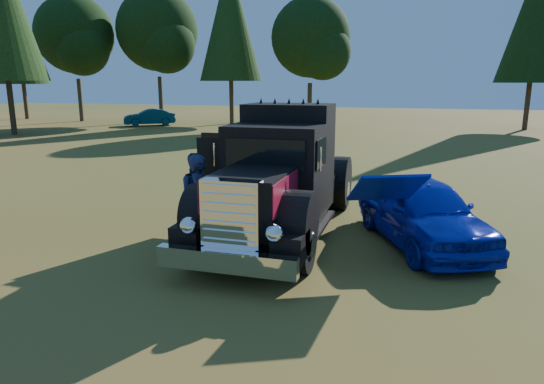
{
  "coord_description": "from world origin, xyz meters",
  "views": [
    {
      "loc": [
        4.13,
        -8.71,
        3.52
      ],
      "look_at": [
        1.25,
        1.08,
        1.19
      ],
      "focal_mm": 32.0,
      "sensor_mm": 36.0,
      "label": 1
    }
  ],
  "objects_px": {
    "distant_teal_car": "(149,117)",
    "spectator_near": "(201,201)",
    "spectator_far": "(199,195)",
    "hotrod_coupe": "(422,211)",
    "diamond_t_truck": "(279,181)"
  },
  "relations": [
    {
      "from": "distant_teal_car",
      "to": "spectator_near",
      "type": "bearing_deg",
      "value": -2.83
    },
    {
      "from": "hotrod_coupe",
      "to": "distant_teal_car",
      "type": "bearing_deg",
      "value": 130.58
    },
    {
      "from": "hotrod_coupe",
      "to": "spectator_far",
      "type": "height_order",
      "value": "spectator_far"
    },
    {
      "from": "spectator_near",
      "to": "spectator_far",
      "type": "distance_m",
      "value": 0.75
    },
    {
      "from": "hotrod_coupe",
      "to": "spectator_near",
      "type": "distance_m",
      "value": 4.83
    },
    {
      "from": "hotrod_coupe",
      "to": "spectator_near",
      "type": "height_order",
      "value": "spectator_near"
    },
    {
      "from": "hotrod_coupe",
      "to": "spectator_far",
      "type": "bearing_deg",
      "value": -170.43
    },
    {
      "from": "spectator_far",
      "to": "diamond_t_truck",
      "type": "bearing_deg",
      "value": -22.27
    },
    {
      "from": "diamond_t_truck",
      "to": "distant_teal_car",
      "type": "height_order",
      "value": "diamond_t_truck"
    },
    {
      "from": "spectator_near",
      "to": "spectator_far",
      "type": "relative_size",
      "value": 1.04
    },
    {
      "from": "diamond_t_truck",
      "to": "spectator_far",
      "type": "distance_m",
      "value": 1.87
    },
    {
      "from": "diamond_t_truck",
      "to": "spectator_far",
      "type": "xyz_separation_m",
      "value": [
        -1.75,
        -0.58,
        -0.31
      ]
    },
    {
      "from": "spectator_near",
      "to": "distant_teal_car",
      "type": "height_order",
      "value": "spectator_near"
    },
    {
      "from": "hotrod_coupe",
      "to": "diamond_t_truck",
      "type": "bearing_deg",
      "value": -175.38
    },
    {
      "from": "spectator_near",
      "to": "diamond_t_truck",
      "type": "bearing_deg",
      "value": -62.42
    }
  ]
}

